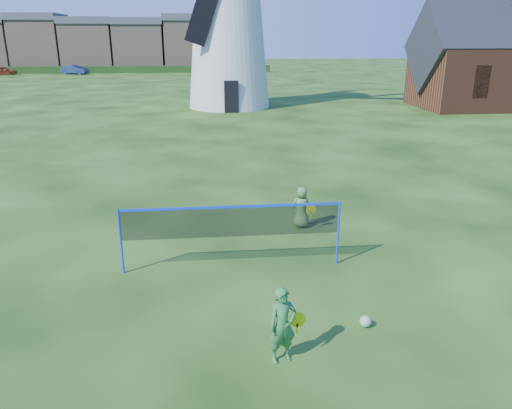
{
  "coord_description": "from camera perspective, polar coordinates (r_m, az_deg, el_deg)",
  "views": [
    {
      "loc": [
        -0.89,
        -10.09,
        5.17
      ],
      "look_at": [
        0.2,
        0.5,
        1.5
      ],
      "focal_mm": 34.44,
      "sensor_mm": 36.0,
      "label": 1
    }
  ],
  "objects": [
    {
      "name": "player_boy",
      "position": [
        13.89,
        5.34,
        -0.31
      ],
      "size": [
        0.69,
        0.55,
        1.18
      ],
      "rotation": [
        0.0,
        0.0,
        2.8
      ],
      "color": "#518640",
      "rests_on": "ground"
    },
    {
      "name": "hedge",
      "position": [
        79.1,
        -22.05,
        14.29
      ],
      "size": [
        62.0,
        0.8,
        1.0
      ],
      "primitive_type": "cube",
      "color": "#193814",
      "rests_on": "ground"
    },
    {
      "name": "badminton_net",
      "position": [
        11.19,
        -2.86,
        -2.12
      ],
      "size": [
        5.05,
        0.05,
        1.55
      ],
      "color": "blue",
      "rests_on": "ground"
    },
    {
      "name": "play_ball",
      "position": [
        9.65,
        12.61,
        -13.11
      ],
      "size": [
        0.22,
        0.22,
        0.22
      ],
      "primitive_type": "sphere",
      "color": "green",
      "rests_on": "ground"
    },
    {
      "name": "terraced_houses",
      "position": [
        85.73,
        -23.66,
        16.72
      ],
      "size": [
        52.57,
        8.4,
        8.34
      ],
      "color": "tan",
      "rests_on": "ground"
    },
    {
      "name": "car_left",
      "position": [
        78.77,
        -27.27,
        13.64
      ],
      "size": [
        3.62,
        2.22,
        1.15
      ],
      "primitive_type": "imported",
      "rotation": [
        0.0,
        0.0,
        1.84
      ],
      "color": "maroon",
      "rests_on": "ground"
    },
    {
      "name": "car_right",
      "position": [
        76.55,
        -20.32,
        14.47
      ],
      "size": [
        4.0,
        2.43,
        1.25
      ],
      "primitive_type": "imported",
      "rotation": [
        0.0,
        0.0,
        1.25
      ],
      "color": "navy",
      "rests_on": "ground"
    },
    {
      "name": "player_girl",
      "position": [
        8.3,
        3.12,
        -13.85
      ],
      "size": [
        0.7,
        0.45,
        1.34
      ],
      "rotation": [
        0.0,
        0.0,
        0.29
      ],
      "color": "#327E3D",
      "rests_on": "ground"
    },
    {
      "name": "windmill",
      "position": [
        38.07,
        -3.27,
        20.82
      ],
      "size": [
        14.6,
        6.08,
        19.03
      ],
      "color": "silver",
      "rests_on": "ground"
    },
    {
      "name": "ground",
      "position": [
        11.37,
        -0.75,
        -8.02
      ],
      "size": [
        220.0,
        220.0,
        0.0
      ],
      "primitive_type": "plane",
      "color": "black",
      "rests_on": "ground"
    },
    {
      "name": "chapel",
      "position": [
        42.45,
        27.36,
        14.43
      ],
      "size": [
        13.79,
        6.69,
        11.66
      ],
      "color": "brown",
      "rests_on": "ground"
    }
  ]
}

